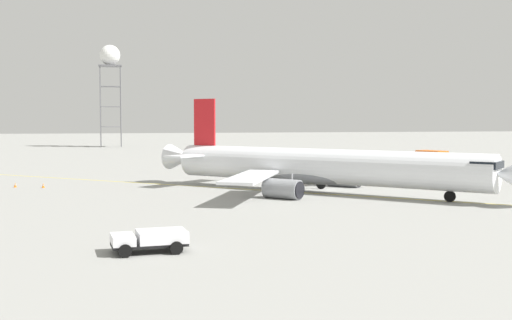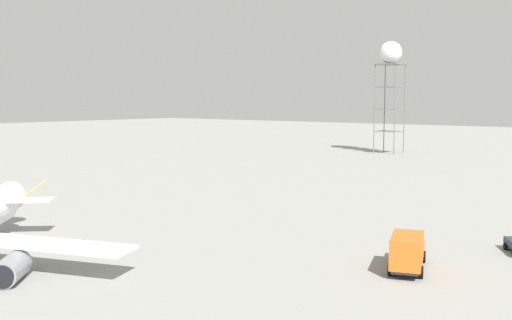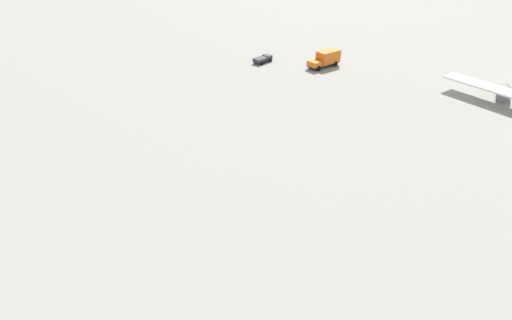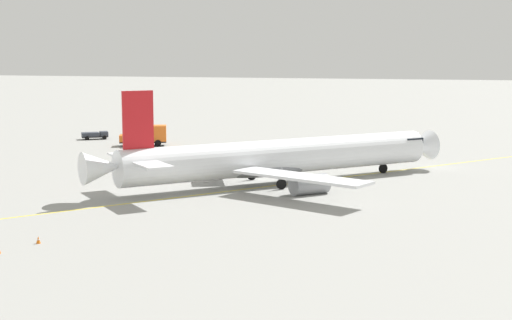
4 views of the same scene
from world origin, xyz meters
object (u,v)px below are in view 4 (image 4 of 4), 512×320
catering_truck_truck (146,135)px  safety_cone_near (38,240)px  baggage_truck_truck (95,135)px  airliner_main (277,159)px

catering_truck_truck → safety_cone_near: (57.54, 15.23, -1.38)m
baggage_truck_truck → catering_truck_truck: 12.92m
safety_cone_near → airliner_main: bearing=158.9°
airliner_main → catering_truck_truck: airliner_main is taller
baggage_truck_truck → catering_truck_truck: size_ratio=0.61×
airliner_main → catering_truck_truck: (-27.35, -26.85, -1.12)m
airliner_main → catering_truck_truck: bearing=91.1°
catering_truck_truck → safety_cone_near: size_ratio=13.59×
baggage_truck_truck → safety_cone_near: (63.35, 26.72, -0.44)m
airliner_main → safety_cone_near: size_ratio=61.86×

